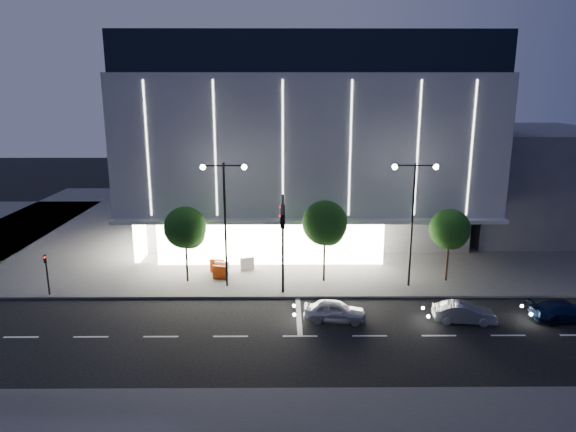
% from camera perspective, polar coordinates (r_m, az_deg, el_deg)
% --- Properties ---
extents(ground, '(160.00, 160.00, 0.00)m').
position_cam_1_polar(ground, '(31.61, -2.43, -11.98)').
color(ground, black).
rests_on(ground, ground).
extents(sidewalk_museum, '(70.00, 40.00, 0.15)m').
position_cam_1_polar(sidewalk_museum, '(54.35, 3.69, -0.83)').
color(sidewalk_museum, '#474747').
rests_on(sidewalk_museum, ground).
extents(museum, '(30.00, 25.80, 18.00)m').
position_cam_1_polar(museum, '(51.00, 1.70, 8.73)').
color(museum, '#4C4C51').
rests_on(museum, ground).
extents(annex_building, '(16.00, 20.00, 10.00)m').
position_cam_1_polar(annex_building, '(58.73, 24.72, 3.94)').
color(annex_building, '#4C4C51').
rests_on(annex_building, ground).
extents(traffic_mast, '(0.33, 5.89, 7.07)m').
position_cam_1_polar(traffic_mast, '(32.97, -0.59, -1.54)').
color(traffic_mast, black).
rests_on(traffic_mast, ground).
extents(street_lamp_west, '(3.16, 0.36, 9.00)m').
position_cam_1_polar(street_lamp_west, '(35.56, -7.04, 1.04)').
color(street_lamp_west, black).
rests_on(street_lamp_west, ground).
extents(street_lamp_east, '(3.16, 0.36, 9.00)m').
position_cam_1_polar(street_lamp_east, '(36.43, 13.72, 1.05)').
color(street_lamp_east, black).
rests_on(street_lamp_east, ground).
extents(ped_signal_far, '(0.22, 0.24, 3.00)m').
position_cam_1_polar(ped_signal_far, '(38.54, -25.22, -5.49)').
color(ped_signal_far, black).
rests_on(ped_signal_far, ground).
extents(tree_left, '(3.02, 3.02, 5.72)m').
position_cam_1_polar(tree_left, '(37.45, -11.31, -1.51)').
color(tree_left, black).
rests_on(tree_left, ground).
extents(tree_mid, '(3.25, 3.25, 6.15)m').
position_cam_1_polar(tree_mid, '(36.82, 4.14, -1.06)').
color(tree_mid, black).
rests_on(tree_mid, ground).
extents(tree_right, '(2.91, 2.91, 5.51)m').
position_cam_1_polar(tree_right, '(38.71, 17.54, -1.63)').
color(tree_right, black).
rests_on(tree_right, ground).
extents(car_lead, '(3.98, 2.00, 1.30)m').
position_cam_1_polar(car_lead, '(31.95, 5.23, -10.45)').
color(car_lead, '#BABCC2').
rests_on(car_lead, ground).
extents(car_second, '(3.84, 1.75, 1.22)m').
position_cam_1_polar(car_second, '(33.42, 18.97, -10.13)').
color(car_second, '#A8ACB0').
rests_on(car_second, ground).
extents(car_third, '(4.36, 2.06, 1.23)m').
position_cam_1_polar(car_third, '(36.15, 28.38, -9.25)').
color(car_third, '#111E41').
rests_on(car_third, ground).
extents(barrier_a, '(1.13, 0.51, 1.00)m').
position_cam_1_polar(barrier_a, '(38.48, -7.55, -6.23)').
color(barrier_a, '#F9490D').
rests_on(barrier_a, sidewalk_museum).
extents(barrier_b, '(1.13, 0.46, 1.00)m').
position_cam_1_polar(barrier_b, '(39.35, -7.35, -5.77)').
color(barrier_b, silver).
rests_on(barrier_b, sidewalk_museum).
extents(barrier_c, '(1.12, 0.41, 1.00)m').
position_cam_1_polar(barrier_c, '(39.93, -7.88, -5.49)').
color(barrier_c, '#EA500D').
rests_on(barrier_c, sidewalk_museum).
extents(barrier_d, '(1.13, 0.54, 1.00)m').
position_cam_1_polar(barrier_d, '(40.14, -4.56, -5.30)').
color(barrier_d, white).
rests_on(barrier_d, sidewalk_museum).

